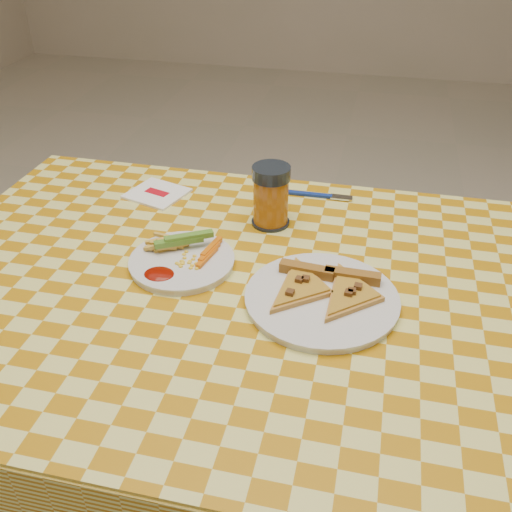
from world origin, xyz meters
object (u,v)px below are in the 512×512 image
object	(u,v)px
drink_glass	(271,196)
plate_left	(182,262)
table	(246,315)
plate_right	(322,300)

from	to	relation	value
drink_glass	plate_left	bearing A→B (deg)	-124.64
table	drink_glass	xyz separation A→B (m)	(-0.00, 0.22, 0.14)
table	plate_left	distance (m)	0.16
plate_left	plate_right	distance (m)	0.28
plate_left	plate_right	bearing A→B (deg)	-11.25
plate_right	drink_glass	distance (m)	0.29
table	drink_glass	size ratio (longest dim) A/B	9.74
table	plate_right	xyz separation A→B (m)	(0.14, -0.02, 0.08)
plate_left	drink_glass	bearing A→B (deg)	55.36
plate_left	drink_glass	distance (m)	0.24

